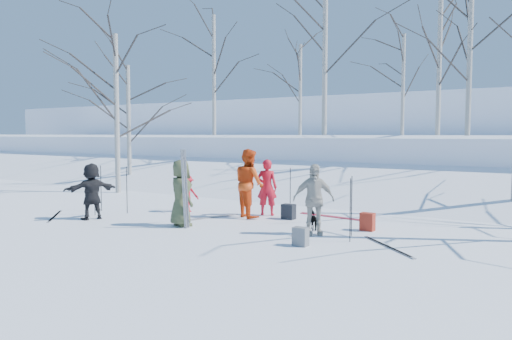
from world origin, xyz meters
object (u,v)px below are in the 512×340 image
Objects in this scene: skier_red_north at (267,187)px; backpack_red at (367,222)px; backpack_grey at (301,237)px; skier_cream_east at (314,199)px; backpack_dark at (289,212)px; skier_redor_behind at (249,183)px; skier_olive_center at (181,193)px; skier_grey_west at (92,191)px; skier_red_seated at (187,194)px; dog at (314,220)px.

skier_red_north is 3.72× the size of backpack_red.
skier_red_north is 4.11× the size of backpack_grey.
backpack_dark is at bearing 97.59° from skier_cream_east.
skier_redor_behind reaches higher than skier_red_north.
skier_grey_west is (-2.64, -0.56, -0.07)m from skier_olive_center.
backpack_dark is (-1.48, 1.48, -0.60)m from skier_cream_east.
skier_cream_east is at bearing -79.07° from skier_red_seated.
dog reaches higher than backpack_red.
skier_olive_center is 2.11m from skier_redor_behind.
backpack_red is at bearing -8.90° from backpack_dark.
skier_red_seated is 0.67× the size of skier_cream_east.
skier_red_seated is 2.67× the size of backpack_dark.
skier_olive_center reaches higher than backpack_grey.
skier_red_seated is at bearing 130.96° from skier_cream_east.
backpack_grey is (6.14, 0.24, -0.56)m from skier_grey_west.
skier_olive_center is at bearing 121.90° from skier_grey_west.
skier_redor_behind reaches higher than backpack_red.
backpack_red reaches higher than backpack_dark.
skier_redor_behind is at bearing 47.50° from skier_red_north.
skier_redor_behind reaches higher than dog.
skier_cream_east is (2.53, -1.16, -0.13)m from skier_redor_behind.
skier_grey_west is at bearing 173.41° from skier_red_seated.
skier_redor_behind is at bearing -162.96° from backpack_dark.
backpack_red is at bearing -131.94° from skier_olive_center.
skier_olive_center reaches higher than backpack_red.
skier_cream_east reaches higher than skier_red_north.
skier_red_north is at bearing 151.28° from skier_grey_west.
skier_olive_center reaches higher than skier_cream_east.
dog is 1.54m from backpack_dark.
skier_red_north is 3.92m from backpack_grey.
skier_redor_behind is (-0.22, -0.56, 0.15)m from skier_red_north.
skier_red_north is at bearing -82.34° from skier_redor_behind.
skier_red_seated is 4.64m from skier_cream_east.
skier_redor_behind is 3.46m from backpack_red.
skier_olive_center is 0.88× the size of skier_redor_behind.
skier_red_seated is 2.55× the size of backpack_red.
skier_olive_center reaches higher than skier_red_north.
backpack_dark is at bearing -104.25° from skier_olive_center.
skier_grey_west reaches higher than dog.
skier_red_north is 2.43m from dog.
skier_red_seated is (-2.23, -0.78, -0.25)m from skier_red_north.
backpack_red is (5.39, 0.18, -0.32)m from skier_red_seated.
skier_olive_center is 2.24m from skier_red_seated.
backpack_dark is (0.83, -0.24, -0.58)m from skier_red_north.
skier_cream_east is 2.97× the size of dog.
backpack_grey is (2.60, -2.87, -0.59)m from skier_red_north.
backpack_dark is (3.06, 0.55, -0.33)m from skier_red_seated.
skier_grey_west is 5.94m from dog.
skier_cream_east reaches higher than skier_red_seated.
skier_red_north reaches higher than backpack_grey.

